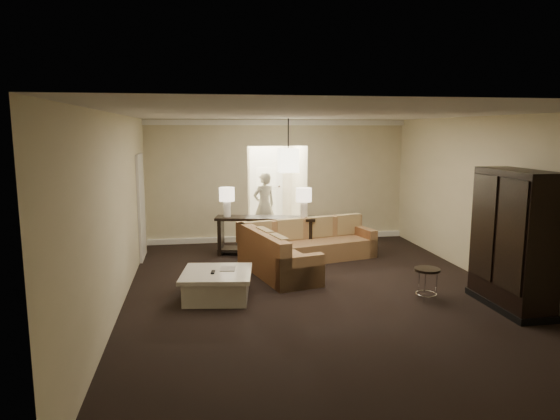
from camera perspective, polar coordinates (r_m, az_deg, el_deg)
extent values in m
plane|color=black|center=(8.03, 4.49, -9.53)|extent=(8.00, 8.00, 0.00)
cube|color=beige|center=(11.59, -0.24, 3.37)|extent=(6.00, 0.04, 2.80)
cube|color=beige|center=(4.03, 18.83, -8.20)|extent=(6.00, 0.04, 2.80)
cube|color=beige|center=(7.55, -18.04, -0.21)|extent=(0.04, 8.00, 2.80)
cube|color=beige|center=(8.92, 23.65, 0.85)|extent=(0.04, 8.00, 2.80)
cube|color=silver|center=(7.61, 4.76, 10.87)|extent=(6.00, 8.00, 0.02)
cube|color=white|center=(11.48, -0.21, 9.96)|extent=(6.00, 0.10, 0.12)
cube|color=white|center=(11.75, -0.20, -3.17)|extent=(6.00, 0.10, 0.12)
cube|color=white|center=(10.34, -15.57, 0.38)|extent=(0.05, 0.90, 2.10)
cube|color=beige|center=(12.78, -0.97, -2.44)|extent=(1.40, 2.00, 0.01)
cube|color=#EFE6C3|center=(12.48, -4.17, 3.76)|extent=(0.04, 2.00, 2.80)
cube|color=#EFE6C3|center=(12.69, 2.14, 3.87)|extent=(0.04, 2.00, 2.80)
cube|color=#EFE6C3|center=(13.56, -1.63, 4.21)|extent=(1.40, 0.04, 2.80)
cube|color=white|center=(13.56, -1.60, 2.73)|extent=(0.90, 0.05, 2.10)
cube|color=brown|center=(9.97, 3.30, -4.67)|extent=(2.83, 1.44, 0.38)
cube|color=brown|center=(8.67, 0.78, -6.78)|extent=(1.09, 1.42, 0.38)
cube|color=brown|center=(10.14, 2.56, -2.12)|extent=(2.68, 0.86, 0.42)
cube|color=brown|center=(8.86, -2.18, -3.78)|extent=(0.73, 2.16, 0.42)
cube|color=brown|center=(10.57, 9.44, -3.48)|extent=(0.37, 0.83, 0.56)
cube|color=brown|center=(8.17, 2.36, -7.12)|extent=(0.83, 0.37, 0.56)
cube|color=olive|center=(9.71, -2.60, -2.52)|extent=(0.58, 0.28, 0.42)
cube|color=olive|center=(9.97, 1.04, -2.21)|extent=(0.58, 0.28, 0.42)
cube|color=olive|center=(10.26, 4.48, -1.90)|extent=(0.58, 0.28, 0.42)
cube|color=olive|center=(10.59, 7.72, -1.61)|extent=(0.58, 0.28, 0.42)
cube|color=olive|center=(8.97, -1.75, -3.49)|extent=(0.27, 0.56, 0.42)
cube|color=olive|center=(8.41, -0.14, -4.35)|extent=(0.27, 0.56, 0.42)
cube|color=silver|center=(7.83, -7.20, -8.71)|extent=(1.07, 1.07, 0.36)
cube|color=silver|center=(7.76, -7.23, -7.24)|extent=(1.19, 1.19, 0.06)
cube|color=black|center=(7.71, -7.67, -7.04)|extent=(0.08, 0.17, 0.02)
cube|color=beige|center=(7.89, -5.98, -6.67)|extent=(0.27, 0.34, 0.01)
cube|color=black|center=(10.29, -1.69, -0.95)|extent=(2.10, 0.91, 0.06)
cube|color=black|center=(10.48, -6.77, -3.00)|extent=(0.17, 0.43, 0.75)
cube|color=black|center=(10.33, 3.49, -3.13)|extent=(0.17, 0.43, 0.75)
cube|color=black|center=(10.42, -1.67, -4.48)|extent=(2.00, 0.84, 0.04)
cube|color=black|center=(7.91, 25.16, -3.11)|extent=(0.56, 1.34, 2.02)
cube|color=black|center=(7.45, 24.88, -2.68)|extent=(0.03, 0.59, 1.54)
cube|color=black|center=(8.00, 22.18, -1.74)|extent=(0.03, 0.59, 1.54)
cube|color=black|center=(8.15, 24.70, -9.72)|extent=(0.59, 1.40, 0.10)
cylinder|color=black|center=(7.94, 16.48, -6.55)|extent=(0.39, 0.39, 0.04)
torus|color=silver|center=(8.05, 16.35, -9.17)|extent=(0.32, 0.32, 0.02)
cylinder|color=silver|center=(8.06, 17.42, -8.14)|extent=(0.02, 0.02, 0.46)
cylinder|color=silver|center=(8.10, 15.58, -7.96)|extent=(0.02, 0.02, 0.46)
cylinder|color=silver|center=(7.87, 16.19, -8.51)|extent=(0.02, 0.02, 0.46)
cylinder|color=white|center=(10.35, -6.07, 0.14)|extent=(0.15, 0.15, 0.33)
cylinder|color=#FFE5BF|center=(10.31, -6.10, 1.80)|extent=(0.32, 0.32, 0.28)
cylinder|color=white|center=(10.22, 2.74, 0.07)|extent=(0.15, 0.15, 0.33)
cylinder|color=#FFE5BF|center=(10.18, 2.75, 1.75)|extent=(0.32, 0.32, 0.28)
cylinder|color=black|center=(10.25, 0.95, 8.77)|extent=(0.02, 0.02, 0.60)
cube|color=beige|center=(10.27, 0.94, 5.70)|extent=(0.38, 0.38, 0.48)
imported|color=beige|center=(11.90, -1.83, 0.96)|extent=(0.74, 0.63, 1.74)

